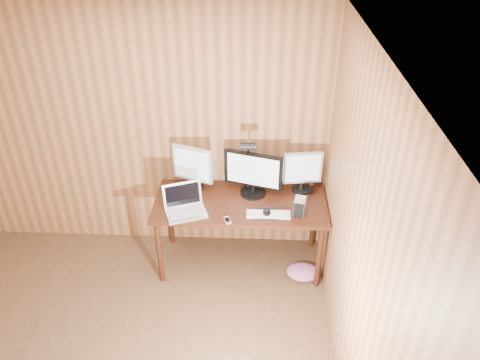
# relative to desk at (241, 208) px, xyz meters

# --- Properties ---
(room_shell) EXTENTS (4.00, 4.00, 4.00)m
(room_shell) POSITION_rel_desk_xyz_m (-0.93, -1.70, 0.62)
(room_shell) COLOR #51351F
(room_shell) RESTS_ON ground
(desk) EXTENTS (1.60, 0.70, 0.75)m
(desk) POSITION_rel_desk_xyz_m (0.00, 0.00, 0.00)
(desk) COLOR #34160A
(desk) RESTS_ON floor
(monitor_center) EXTENTS (0.55, 0.24, 0.44)m
(monitor_center) POSITION_rel_desk_xyz_m (0.12, 0.07, 0.35)
(monitor_center) COLOR black
(monitor_center) RESTS_ON desk
(monitor_left) EXTENTS (0.39, 0.19, 0.45)m
(monitor_left) POSITION_rel_desk_xyz_m (-0.46, 0.12, 0.37)
(monitor_left) COLOR black
(monitor_left) RESTS_ON desk
(monitor_right) EXTENTS (0.37, 0.17, 0.42)m
(monitor_right) POSITION_rel_desk_xyz_m (0.57, 0.13, 0.35)
(monitor_right) COLOR black
(monitor_right) RESTS_ON desk
(laptop) EXTENTS (0.42, 0.38, 0.25)m
(laptop) POSITION_rel_desk_xyz_m (-0.49, -0.24, 0.18)
(laptop) COLOR silver
(laptop) RESTS_ON desk
(keyboard) EXTENTS (0.39, 0.12, 0.02)m
(keyboard) POSITION_rel_desk_xyz_m (0.26, -0.27, 0.13)
(keyboard) COLOR silver
(keyboard) RESTS_ON desk
(mousepad) EXTENTS (0.22, 0.19, 0.00)m
(mousepad) POSITION_rel_desk_xyz_m (0.25, -0.26, 0.12)
(mousepad) COLOR black
(mousepad) RESTS_ON desk
(mouse) EXTENTS (0.08, 0.12, 0.04)m
(mouse) POSITION_rel_desk_xyz_m (0.25, -0.26, 0.15)
(mouse) COLOR black
(mouse) RESTS_ON mousepad
(hard_drive) EXTENTS (0.12, 0.15, 0.15)m
(hard_drive) POSITION_rel_desk_xyz_m (0.54, -0.23, 0.20)
(hard_drive) COLOR silver
(hard_drive) RESTS_ON desk
(phone) EXTENTS (0.08, 0.12, 0.01)m
(phone) POSITION_rel_desk_xyz_m (-0.10, -0.37, 0.13)
(phone) COLOR silver
(phone) RESTS_ON desk
(speaker) EXTENTS (0.05, 0.05, 0.11)m
(speaker) POSITION_rel_desk_xyz_m (0.67, 0.09, 0.18)
(speaker) COLOR black
(speaker) RESTS_ON desk
(desk_lamp) EXTENTS (0.14, 0.20, 0.61)m
(desk_lamp) POSITION_rel_desk_xyz_m (0.07, 0.07, 0.50)
(desk_lamp) COLOR black
(desk_lamp) RESTS_ON desk
(fabric_pile) EXTENTS (0.38, 0.33, 0.10)m
(fabric_pile) POSITION_rel_desk_xyz_m (0.62, -0.25, -0.58)
(fabric_pile) COLOR #BF5C86
(fabric_pile) RESTS_ON floor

